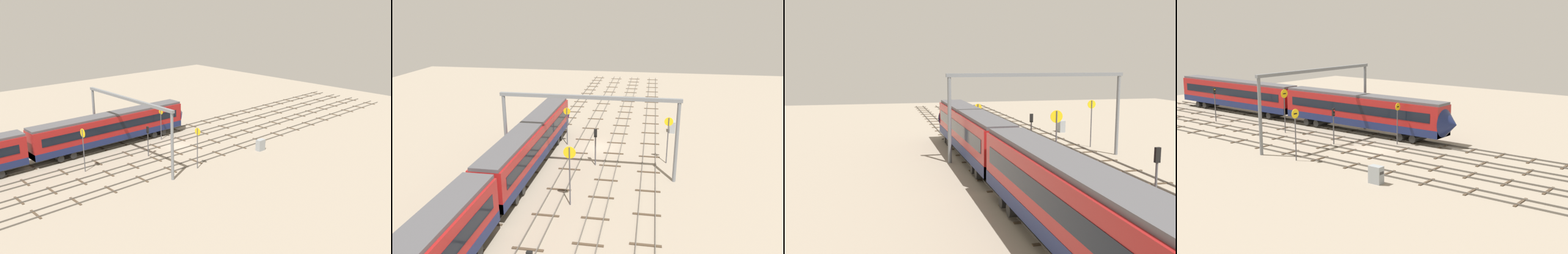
% 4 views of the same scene
% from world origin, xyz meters
% --- Properties ---
extents(ground_plane, '(111.88, 111.88, 0.00)m').
position_xyz_m(ground_plane, '(0.00, 0.00, 0.00)').
color(ground_plane, gray).
extents(track_near_foreground, '(95.88, 2.40, 0.16)m').
position_xyz_m(track_near_foreground, '(-0.00, -6.36, 0.07)').
color(track_near_foreground, '#59544C').
rests_on(track_near_foreground, ground).
extents(track_second_near, '(95.88, 2.40, 0.16)m').
position_xyz_m(track_second_near, '(-0.00, -2.12, 0.07)').
color(track_second_near, '#59544C').
rests_on(track_second_near, ground).
extents(track_middle, '(95.88, 2.40, 0.16)m').
position_xyz_m(track_middle, '(-0.00, 2.12, 0.07)').
color(track_middle, '#59544C').
rests_on(track_middle, ground).
extents(track_with_train, '(95.88, 2.40, 0.16)m').
position_xyz_m(track_with_train, '(0.00, 6.36, 0.06)').
color(track_with_train, '#59544C').
rests_on(track_with_train, ground).
extents(train, '(50.40, 3.24, 4.80)m').
position_xyz_m(train, '(-18.74, 6.36, 2.66)').
color(train, maroon).
rests_on(train, ground).
extents(overhead_gantry, '(0.40, 18.17, 8.56)m').
position_xyz_m(overhead_gantry, '(-8.25, -0.12, 6.43)').
color(overhead_gantry, slate).
rests_on(overhead_gantry, ground).
extents(speed_sign_near_foreground, '(0.14, 0.87, 4.84)m').
position_xyz_m(speed_sign_near_foreground, '(0.28, 3.99, 3.12)').
color(speed_sign_near_foreground, '#4C4C51').
rests_on(speed_sign_near_foreground, ground).
extents(speed_sign_mid_trackside, '(0.14, 0.96, 5.36)m').
position_xyz_m(speed_sign_mid_trackside, '(-3.63, -8.26, 3.50)').
color(speed_sign_mid_trackside, '#4C4C51').
rests_on(speed_sign_mid_trackside, ground).
extents(speed_sign_far_trackside, '(0.14, 1.09, 5.57)m').
position_xyz_m(speed_sign_far_trackside, '(-14.63, 0.42, 3.74)').
color(speed_sign_far_trackside, '#4C4C51').
rests_on(speed_sign_far_trackside, ground).
extents(signal_light_trackside_departure, '(0.31, 0.32, 4.22)m').
position_xyz_m(signal_light_trackside_departure, '(-5.52, -0.48, 2.78)').
color(signal_light_trackside_departure, '#4C4C51').
rests_on(signal_light_trackside_departure, ground).
extents(relay_cabinet, '(1.26, 0.75, 1.59)m').
position_xyz_m(relay_cabinet, '(7.53, -9.35, 0.80)').
color(relay_cabinet, gray).
rests_on(relay_cabinet, ground).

